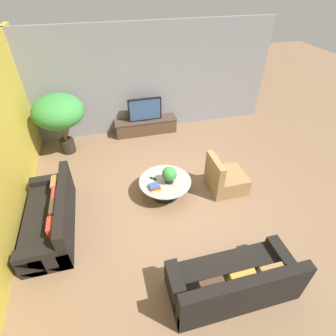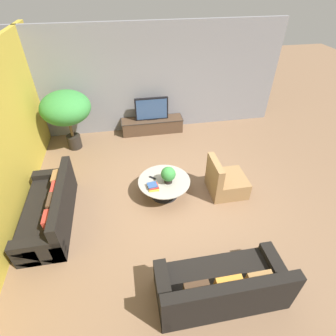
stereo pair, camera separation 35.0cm
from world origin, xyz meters
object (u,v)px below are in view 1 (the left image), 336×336
at_px(couch_by_wall, 52,217).
at_px(potted_palm_tall, 59,113).
at_px(couch_near_entry, 234,282).
at_px(media_console, 146,126).
at_px(television, 145,110).
at_px(armchair_wicker, 225,179).
at_px(potted_plant_tabletop, 169,175).
at_px(coffee_table, 165,185).

xyz_separation_m(couch_by_wall, potted_palm_tall, (0.18, 2.68, 0.88)).
height_order(couch_near_entry, potted_palm_tall, potted_palm_tall).
bearing_deg(media_console, television, -90.00).
height_order(media_console, couch_by_wall, couch_by_wall).
distance_m(couch_near_entry, armchair_wicker, 2.46).
relative_size(armchair_wicker, potted_plant_tabletop, 2.26).
bearing_deg(television, media_console, 90.00).
xyz_separation_m(couch_near_entry, potted_plant_tabletop, (-0.39, 2.37, 0.32)).
height_order(coffee_table, potted_palm_tall, potted_palm_tall).
bearing_deg(potted_plant_tabletop, media_console, 89.48).
relative_size(potted_palm_tall, potted_plant_tabletop, 4.28).
height_order(couch_near_entry, potted_plant_tabletop, couch_near_entry).
distance_m(couch_by_wall, armchair_wicker, 3.70).
bearing_deg(armchair_wicker, media_console, 23.02).
bearing_deg(couch_near_entry, couch_by_wall, -36.55).
distance_m(television, potted_plant_tabletop, 2.87).
relative_size(media_console, television, 1.90).
xyz_separation_m(media_console, couch_near_entry, (0.37, -5.24, 0.07)).
relative_size(media_console, couch_near_entry, 0.94).
height_order(couch_by_wall, couch_near_entry, same).
distance_m(coffee_table, couch_near_entry, 2.47).
distance_m(media_console, couch_by_wall, 3.99).
xyz_separation_m(coffee_table, potted_palm_tall, (-2.16, 2.33, 0.89)).
height_order(television, couch_near_entry, television).
bearing_deg(potted_palm_tall, television, 11.96).
relative_size(coffee_table, potted_plant_tabletop, 2.99).
bearing_deg(media_console, couch_by_wall, -127.67).
bearing_deg(couch_near_entry, television, -86.01).
bearing_deg(couch_near_entry, potted_palm_tall, -61.10).
xyz_separation_m(coffee_table, armchair_wicker, (1.36, -0.14, -0.01)).
bearing_deg(media_console, couch_near_entry, -86.01).
distance_m(media_console, potted_plant_tabletop, 2.90).
distance_m(armchair_wicker, potted_plant_tabletop, 1.33).
bearing_deg(television, coffee_table, -92.15).
relative_size(media_console, couch_by_wall, 0.90).
bearing_deg(potted_palm_tall, potted_plant_tabletop, -46.91).
height_order(couch_near_entry, armchair_wicker, armchair_wicker).
distance_m(potted_palm_tall, potted_plant_tabletop, 3.32).
relative_size(coffee_table, armchair_wicker, 1.32).
height_order(television, armchair_wicker, television).
height_order(couch_by_wall, potted_plant_tabletop, couch_by_wall).
bearing_deg(coffee_table, potted_palm_tall, 132.78).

